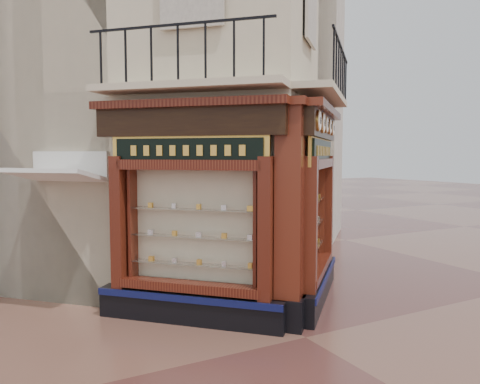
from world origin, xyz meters
TOP-DOWN VIEW (x-y plane):
  - ground at (0.00, 0.00)m, footprint 80.00×80.00m
  - main_building at (0.00, 6.16)m, footprint 11.31×11.31m
  - neighbour_left at (-2.47, 8.63)m, footprint 11.31×11.31m
  - neighbour_right at (2.47, 8.63)m, footprint 11.31×11.31m
  - shopfront_left at (-1.41, 1.57)m, footprint 2.86×2.86m
  - shopfront_right at (1.41, 1.57)m, footprint 2.86×2.86m
  - corner_pilaster at (0.00, 0.50)m, footprint 0.85×0.85m
  - balcony at (0.00, 1.49)m, footprint 5.94×2.97m
  - clock_a at (0.58, 0.48)m, footprint 0.30×0.30m
  - clock_b at (1.02, 0.92)m, footprint 0.31×0.31m
  - clock_c at (1.43, 1.32)m, footprint 0.27×0.27m
  - clock_d at (1.90, 1.79)m, footprint 0.26×0.26m
  - clock_e at (2.33, 2.22)m, footprint 0.27×0.27m
  - awning at (-3.43, 3.22)m, footprint 1.90×1.90m
  - signboard_left at (-1.46, 1.51)m, footprint 2.12×2.12m
  - signboard_right at (1.46, 1.51)m, footprint 2.18×2.18m

SIDE VIEW (x-z plane):
  - ground at x=0.00m, z-range 0.00..0.00m
  - awning at x=-3.43m, z-range -0.14..0.14m
  - corner_pilaster at x=0.00m, z-range -0.04..3.94m
  - shopfront_left at x=-1.41m, z-range -0.01..3.97m
  - shopfront_right at x=1.41m, z-range -0.01..3.97m
  - signboard_left at x=-1.46m, z-range 2.82..3.38m
  - signboard_right at x=1.46m, z-range 2.81..3.39m
  - clock_b at x=1.02m, z-range 3.43..3.81m
  - clock_e at x=2.33m, z-range 3.45..3.79m
  - clock_d at x=1.90m, z-range 3.46..3.78m
  - clock_a at x=0.58m, z-range 3.44..3.80m
  - clock_c at x=1.43m, z-range 3.45..3.79m
  - balcony at x=0.00m, z-range 3.70..4.73m
  - neighbour_left at x=-2.47m, z-range 0.00..11.00m
  - neighbour_right at x=2.47m, z-range 0.00..11.00m
  - main_building at x=0.00m, z-range 0.00..12.00m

